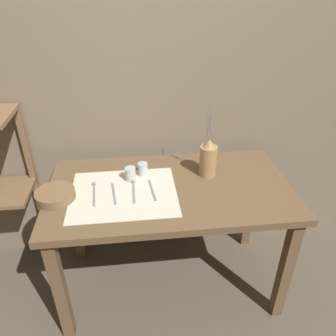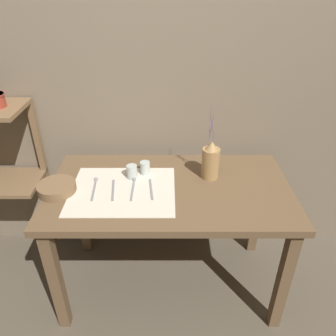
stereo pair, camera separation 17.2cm
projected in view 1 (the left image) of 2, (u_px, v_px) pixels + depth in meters
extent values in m
plane|color=brown|center=(170.00, 280.00, 2.18)|extent=(12.00, 12.00, 0.00)
cube|color=#7A6B56|center=(161.00, 81.00, 1.96)|extent=(7.00, 0.06, 2.40)
cube|color=brown|center=(170.00, 190.00, 1.80)|extent=(1.33, 0.72, 0.04)
cube|color=brown|center=(60.00, 291.00, 1.68)|extent=(0.06, 0.06, 0.71)
cube|color=brown|center=(285.00, 270.00, 1.80)|extent=(0.06, 0.06, 0.71)
cube|color=brown|center=(75.00, 216.00, 2.19)|extent=(0.06, 0.06, 0.71)
cube|color=brown|center=(250.00, 204.00, 2.31)|extent=(0.06, 0.06, 0.71)
cube|color=brown|center=(36.00, 185.00, 2.15)|extent=(0.04, 0.04, 1.12)
cube|color=beige|center=(124.00, 193.00, 1.73)|extent=(0.56, 0.46, 0.00)
cylinder|color=#A87F4C|center=(208.00, 161.00, 1.85)|extent=(0.10, 0.10, 0.18)
cone|color=#A87F4C|center=(209.00, 143.00, 1.80)|extent=(0.07, 0.07, 0.04)
cylinder|color=slate|center=(208.00, 122.00, 1.74)|extent=(0.01, 0.03, 0.20)
cylinder|color=slate|center=(211.00, 128.00, 1.74)|extent=(0.03, 0.03, 0.14)
cylinder|color=slate|center=(209.00, 126.00, 1.75)|extent=(0.02, 0.03, 0.15)
cylinder|color=brown|center=(55.00, 195.00, 1.68)|extent=(0.20, 0.20, 0.05)
cylinder|color=#B7C1BC|center=(130.00, 174.00, 1.83)|extent=(0.06, 0.06, 0.08)
cylinder|color=#B7C1BC|center=(143.00, 169.00, 1.87)|extent=(0.06, 0.06, 0.07)
cube|color=gray|center=(94.00, 195.00, 1.72)|extent=(0.03, 0.20, 0.00)
sphere|color=gray|center=(94.00, 184.00, 1.80)|extent=(0.02, 0.02, 0.02)
cube|color=gray|center=(114.00, 194.00, 1.73)|extent=(0.03, 0.20, 0.00)
cube|color=gray|center=(134.00, 192.00, 1.74)|extent=(0.01, 0.20, 0.00)
sphere|color=gray|center=(133.00, 182.00, 1.82)|extent=(0.02, 0.02, 0.02)
cube|color=gray|center=(152.00, 190.00, 1.75)|extent=(0.03, 0.20, 0.00)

